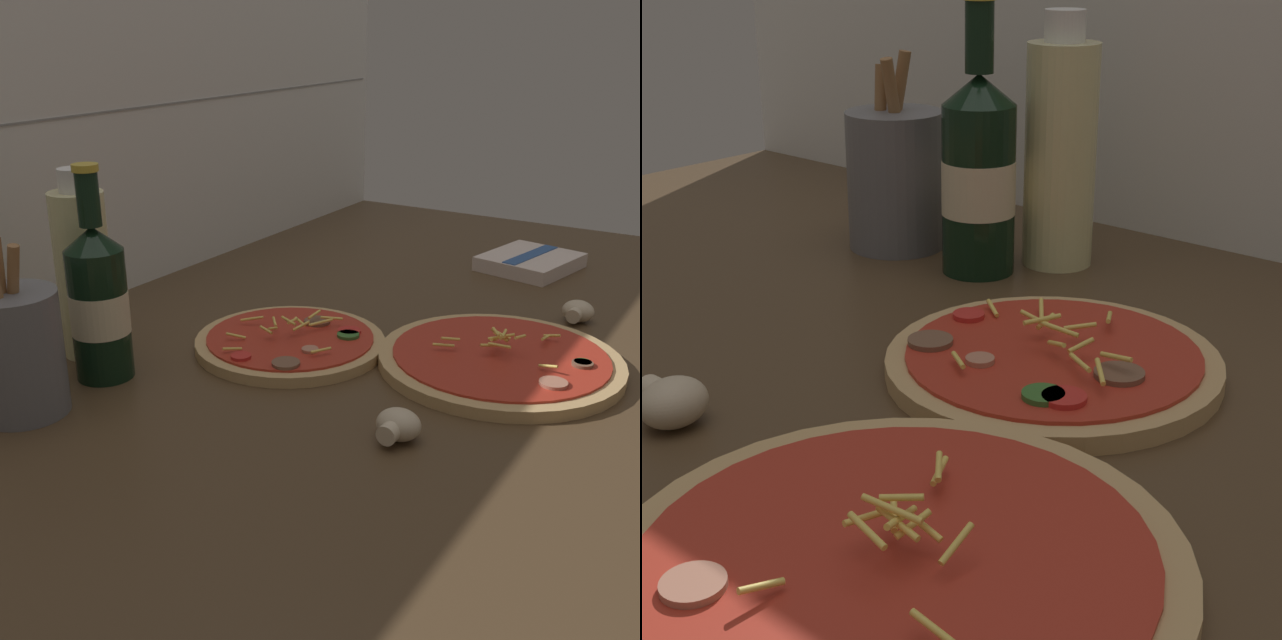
% 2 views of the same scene
% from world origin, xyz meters
% --- Properties ---
extents(counter_slab, '(1.60, 0.90, 0.03)m').
position_xyz_m(counter_slab, '(0.00, 0.00, 0.01)').
color(counter_slab, '#4C3823').
rests_on(counter_slab, ground).
extents(pizza_near, '(0.30, 0.30, 0.05)m').
position_xyz_m(pizza_near, '(0.05, -0.15, 0.03)').
color(pizza_near, tan).
rests_on(pizza_near, counter_slab).
extents(pizza_far, '(0.25, 0.25, 0.04)m').
position_xyz_m(pizza_far, '(-0.03, 0.10, 0.03)').
color(pizza_far, tan).
rests_on(pizza_far, counter_slab).
extents(beer_bottle, '(0.07, 0.07, 0.25)m').
position_xyz_m(beer_bottle, '(-0.22, 0.24, 0.12)').
color(beer_bottle, black).
rests_on(beer_bottle, counter_slab).
extents(oil_bottle, '(0.07, 0.07, 0.24)m').
position_xyz_m(oil_bottle, '(-0.18, 0.31, 0.13)').
color(oil_bottle, beige).
rests_on(oil_bottle, counter_slab).
extents(mushroom_right, '(0.05, 0.05, 0.03)m').
position_xyz_m(mushroom_right, '(-0.18, -0.13, 0.04)').
color(mushroom_right, beige).
rests_on(mushroom_right, counter_slab).
extents(utensil_crock, '(0.10, 0.10, 0.19)m').
position_xyz_m(utensil_crock, '(-0.33, 0.25, 0.10)').
color(utensil_crock, slate).
rests_on(utensil_crock, counter_slab).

